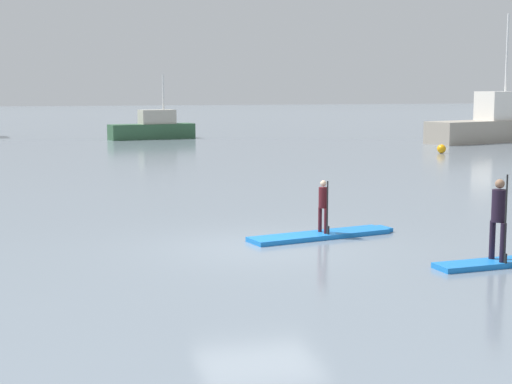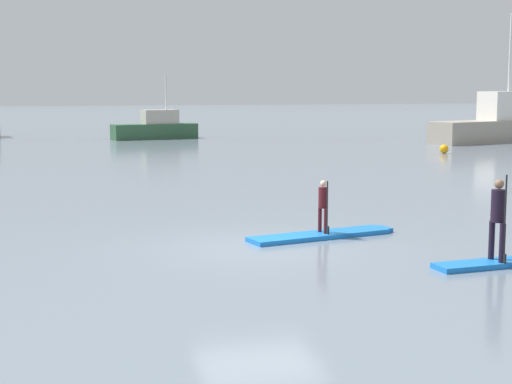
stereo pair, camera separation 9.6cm
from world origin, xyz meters
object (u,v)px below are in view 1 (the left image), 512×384
at_px(fishing_boat_white_large, 490,125).
at_px(fishing_boat_green_midground, 153,128).
at_px(paddler_adult, 499,214).
at_px(paddler_child_solo, 323,203).
at_px(mooring_buoy_near, 442,149).
at_px(paddleboard_far, 510,262).
at_px(paddleboard_near, 323,235).

distance_m(fishing_boat_white_large, fishing_boat_green_midground, 20.46).
relative_size(fishing_boat_white_large, fishing_boat_green_midground, 1.56).
bearing_deg(paddler_adult, paddler_child_solo, 122.01).
xyz_separation_m(fishing_boat_white_large, mooring_buoy_near, (-6.59, -6.47, -0.79)).
xyz_separation_m(paddler_adult, fishing_boat_white_large, (17.48, 28.93, 0.05)).
relative_size(paddleboard_far, fishing_boat_green_midground, 0.56).
relative_size(paddleboard_near, fishing_boat_green_midground, 0.64).
bearing_deg(fishing_boat_white_large, paddleboard_near, -127.62).
distance_m(paddleboard_near, fishing_boat_white_large, 32.19).
bearing_deg(fishing_boat_green_midground, paddler_adult, -87.79).
relative_size(fishing_boat_green_midground, mooring_buoy_near, 12.60).
bearing_deg(paddler_adult, fishing_boat_white_large, 58.86).
bearing_deg(paddleboard_near, mooring_buoy_near, 55.54).
xyz_separation_m(paddler_adult, mooring_buoy_near, (10.89, 22.46, -0.74)).
bearing_deg(paddleboard_far, paddleboard_near, 125.63).
relative_size(fishing_boat_white_large, mooring_buoy_near, 19.61).
height_order(paddler_child_solo, mooring_buoy_near, paddler_child_solo).
height_order(paddleboard_near, paddler_adult, paddler_adult).
bearing_deg(paddler_adult, paddleboard_near, 122.06).
height_order(paddleboard_near, fishing_boat_green_midground, fishing_boat_green_midground).
distance_m(paddleboard_far, paddler_adult, 0.96).
xyz_separation_m(paddler_child_solo, fishing_boat_green_midground, (0.73, 33.32, -0.05)).
distance_m(paddleboard_near, paddler_child_solo, 0.70).
bearing_deg(fishing_boat_green_midground, paddleboard_far, -87.34).
height_order(paddler_adult, fishing_boat_white_large, fishing_boat_white_large).
xyz_separation_m(paddleboard_near, paddleboard_far, (2.45, -3.42, 0.00)).
distance_m(paddler_adult, mooring_buoy_near, 24.97).
bearing_deg(paddleboard_far, fishing_boat_white_large, 59.26).
xyz_separation_m(fishing_boat_green_midground, mooring_buoy_near, (12.31, -14.30, -0.48)).
relative_size(paddleboard_near, paddleboard_far, 1.13).
distance_m(paddler_child_solo, paddleboard_far, 4.25).
bearing_deg(fishing_boat_green_midground, paddler_child_solo, -91.26).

